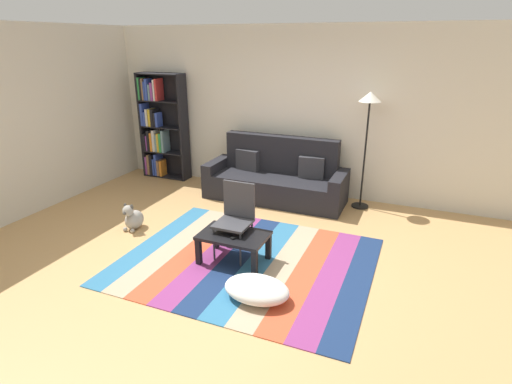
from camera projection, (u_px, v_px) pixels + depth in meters
name	position (u px, v px, depth m)	size (l,w,h in m)	color
ground_plane	(234.00, 257.00, 4.93)	(14.00, 14.00, 0.00)	tan
back_wall	(299.00, 112.00, 6.66)	(6.80, 0.10, 2.70)	silver
left_wall	(55.00, 116.00, 6.33)	(0.10, 5.50, 2.70)	beige
rug	(247.00, 261.00, 4.83)	(2.86, 2.34, 0.01)	teal
couch	(276.00, 179.00, 6.63)	(2.26, 0.80, 1.00)	black
bookshelf	(159.00, 128.00, 7.54)	(0.90, 0.28, 1.92)	black
coffee_table	(234.00, 239.00, 4.72)	(0.78, 0.51, 0.35)	black
pouf	(257.00, 289.00, 4.09)	(0.68, 0.47, 0.21)	white
dog	(133.00, 218.00, 5.60)	(0.22, 0.35, 0.40)	#9E998E
standing_lamp	(369.00, 112.00, 5.89)	(0.32, 0.32, 1.77)	black
tv_remote	(237.00, 237.00, 4.61)	(0.04, 0.15, 0.02)	black
folding_chair	(236.00, 214.00, 4.82)	(0.40, 0.40, 0.90)	#38383D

